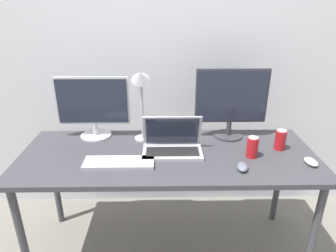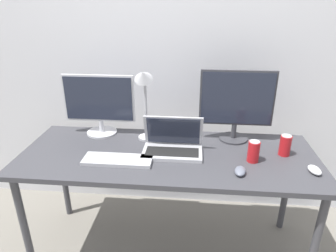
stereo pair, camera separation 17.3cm
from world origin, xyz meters
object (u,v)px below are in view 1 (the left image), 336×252
at_px(monitor_center, 231,100).
at_px(soda_can_near_keyboard, 252,147).
at_px(monitor_left, 93,106).
at_px(work_desk, 168,163).
at_px(soda_can_by_laptop, 280,140).
at_px(mouse_by_laptop, 243,167).
at_px(laptop_silver, 172,144).
at_px(keyboard_main, 119,163).
at_px(desk_lamp, 141,92).
at_px(mouse_by_keyboard, 311,162).

distance_m(monitor_center, soda_can_near_keyboard, 0.35).
bearing_deg(monitor_left, work_desk, -27.47).
distance_m(soda_can_near_keyboard, soda_can_by_laptop, 0.22).
xyz_separation_m(mouse_by_laptop, soda_can_by_laptop, (0.29, 0.24, 0.05)).
bearing_deg(laptop_silver, work_desk, -134.57).
distance_m(laptop_silver, soda_can_near_keyboard, 0.47).
xyz_separation_m(keyboard_main, desk_lamp, (0.12, 0.28, 0.33)).
bearing_deg(soda_can_near_keyboard, soda_can_by_laptop, 25.53).
height_order(monitor_center, soda_can_near_keyboard, monitor_center).
bearing_deg(mouse_by_laptop, monitor_center, 99.56).
distance_m(work_desk, soda_can_near_keyboard, 0.51).
bearing_deg(monitor_center, mouse_by_keyboard, -44.02).
xyz_separation_m(monitor_left, mouse_by_keyboard, (1.28, -0.39, -0.20)).
relative_size(laptop_silver, soda_can_near_keyboard, 2.83).
height_order(work_desk, monitor_left, monitor_left).
bearing_deg(monitor_center, laptop_silver, -151.51).
relative_size(work_desk, soda_can_by_laptop, 14.09).
distance_m(laptop_silver, desk_lamp, 0.37).
bearing_deg(monitor_center, mouse_by_laptop, -91.10).
bearing_deg(keyboard_main, monitor_center, 27.58).
distance_m(monitor_center, desk_lamp, 0.58).
relative_size(monitor_left, laptop_silver, 1.33).
bearing_deg(monitor_left, soda_can_near_keyboard, -16.94).
bearing_deg(work_desk, mouse_by_laptop, -25.08).
distance_m(monitor_left, soda_can_near_keyboard, 1.03).
distance_m(work_desk, laptop_silver, 0.12).
relative_size(keyboard_main, soda_can_near_keyboard, 3.13).
relative_size(work_desk, monitor_left, 3.75).
relative_size(monitor_left, mouse_by_laptop, 4.85).
height_order(mouse_by_keyboard, mouse_by_laptop, same).
bearing_deg(keyboard_main, mouse_by_laptop, -5.42).
distance_m(mouse_by_keyboard, soda_can_by_laptop, 0.23).
relative_size(work_desk, laptop_silver, 4.98).
bearing_deg(laptop_silver, monitor_center, 28.49).
relative_size(mouse_by_laptop, soda_can_near_keyboard, 0.78).
xyz_separation_m(soda_can_near_keyboard, soda_can_by_laptop, (0.20, 0.09, 0.00)).
relative_size(soda_can_near_keyboard, desk_lamp, 0.25).
height_order(work_desk, monitor_center, monitor_center).
distance_m(mouse_by_keyboard, soda_can_near_keyboard, 0.33).
height_order(laptop_silver, soda_can_near_keyboard, laptop_silver).
distance_m(monitor_left, desk_lamp, 0.36).
xyz_separation_m(monitor_left, keyboard_main, (0.21, -0.37, -0.21)).
bearing_deg(mouse_by_keyboard, keyboard_main, 168.40).
bearing_deg(desk_lamp, mouse_by_laptop, -31.26).
xyz_separation_m(monitor_center, soda_can_near_keyboard, (0.08, -0.28, -0.19)).
bearing_deg(mouse_by_keyboard, mouse_by_laptop, 176.20).
relative_size(monitor_center, mouse_by_laptop, 4.76).
height_order(laptop_silver, soda_can_by_laptop, laptop_silver).
bearing_deg(monitor_center, keyboard_main, -152.51).
bearing_deg(mouse_by_keyboard, work_desk, 159.37).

